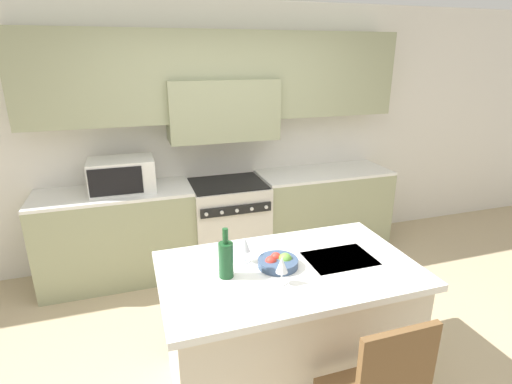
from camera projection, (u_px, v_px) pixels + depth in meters
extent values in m
plane|color=tan|center=(287.00, 369.00, 2.92)|extent=(10.00, 10.00, 0.00)
cube|color=silver|center=(218.00, 135.00, 4.32)|extent=(10.00, 0.06, 2.70)
cube|color=gray|center=(221.00, 76.00, 3.94)|extent=(3.74, 0.34, 0.85)
cube|color=gray|center=(223.00, 110.00, 4.02)|extent=(1.10, 0.40, 0.60)
cube|color=gray|center=(118.00, 237.00, 3.98)|extent=(1.48, 0.62, 0.90)
cube|color=white|center=(113.00, 193.00, 3.83)|extent=(1.48, 0.62, 0.03)
cube|color=gray|center=(322.00, 211.00, 4.64)|extent=(1.48, 0.62, 0.90)
cube|color=white|center=(324.00, 172.00, 4.49)|extent=(1.48, 0.62, 0.03)
cube|color=beige|center=(228.00, 224.00, 4.30)|extent=(0.77, 0.66, 0.90)
cube|color=black|center=(227.00, 183.00, 4.14)|extent=(0.74, 0.61, 0.01)
cube|color=black|center=(236.00, 210.00, 3.89)|extent=(0.71, 0.02, 0.09)
cylinder|color=silver|center=(206.00, 214.00, 3.79)|extent=(0.04, 0.02, 0.04)
cylinder|color=silver|center=(222.00, 212.00, 3.84)|extent=(0.04, 0.02, 0.04)
cylinder|color=silver|center=(237.00, 210.00, 3.88)|extent=(0.04, 0.02, 0.04)
cylinder|color=silver|center=(252.00, 209.00, 3.93)|extent=(0.04, 0.02, 0.04)
cylinder|color=silver|center=(266.00, 207.00, 3.97)|extent=(0.04, 0.02, 0.04)
cube|color=silver|center=(122.00, 175.00, 3.80)|extent=(0.60, 0.40, 0.31)
cube|color=black|center=(116.00, 182.00, 3.60)|extent=(0.47, 0.01, 0.26)
cube|color=beige|center=(287.00, 330.00, 2.67)|extent=(1.52, 0.88, 0.87)
cube|color=white|center=(289.00, 270.00, 2.52)|extent=(1.61, 0.96, 0.04)
cube|color=#2D2D30|center=(340.00, 259.00, 2.63)|extent=(0.44, 0.32, 0.01)
cylinder|color=#B2B2B7|center=(326.00, 246.00, 2.79)|extent=(0.02, 0.02, 0.00)
cube|color=brown|center=(395.00, 381.00, 1.80)|extent=(0.40, 0.04, 0.55)
cylinder|color=#194723|center=(226.00, 260.00, 2.38)|extent=(0.09, 0.09, 0.22)
cylinder|color=#194723|center=(225.00, 236.00, 2.32)|extent=(0.03, 0.03, 0.09)
cylinder|color=white|center=(281.00, 283.00, 2.34)|extent=(0.06, 0.06, 0.01)
cylinder|color=white|center=(282.00, 277.00, 2.33)|extent=(0.01, 0.01, 0.07)
cone|color=white|center=(282.00, 265.00, 2.30)|extent=(0.07, 0.07, 0.10)
cylinder|color=white|center=(245.00, 261.00, 2.58)|extent=(0.06, 0.06, 0.01)
cylinder|color=white|center=(245.00, 256.00, 2.57)|extent=(0.01, 0.01, 0.07)
cone|color=white|center=(245.00, 244.00, 2.54)|extent=(0.07, 0.07, 0.10)
cylinder|color=#384C6B|center=(278.00, 263.00, 2.52)|extent=(0.25, 0.25, 0.05)
sphere|color=red|center=(271.00, 262.00, 2.50)|extent=(0.07, 0.07, 0.07)
sphere|color=#66A83D|center=(285.00, 260.00, 2.53)|extent=(0.09, 0.09, 0.09)
sphere|color=red|center=(276.00, 258.00, 2.55)|extent=(0.07, 0.07, 0.07)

